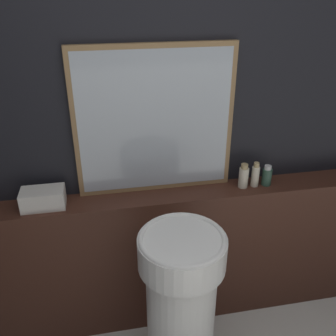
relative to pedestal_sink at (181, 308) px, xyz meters
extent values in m
cube|color=black|center=(0.09, 0.56, 0.75)|extent=(8.00, 0.06, 2.50)
cube|color=#422319|center=(0.09, 0.43, -0.05)|extent=(2.71, 0.19, 0.89)
cylinder|color=white|center=(0.00, 0.00, -0.11)|extent=(0.34, 0.34, 0.77)
cylinder|color=white|center=(0.00, 0.00, 0.35)|extent=(0.40, 0.40, 0.15)
torus|color=white|center=(0.00, 0.00, 0.42)|extent=(0.39, 0.39, 0.02)
cube|color=#937047|center=(-0.04, 0.51, 0.78)|extent=(0.83, 0.03, 0.78)
cube|color=#B2BCC6|center=(-0.04, 0.50, 0.78)|extent=(0.78, 0.02, 0.73)
cube|color=silver|center=(-0.63, 0.43, 0.44)|extent=(0.22, 0.13, 0.10)
cylinder|color=beige|center=(0.45, 0.43, 0.45)|extent=(0.05, 0.05, 0.12)
cylinder|color=tan|center=(0.45, 0.43, 0.52)|extent=(0.04, 0.04, 0.03)
cylinder|color=beige|center=(0.52, 0.43, 0.45)|extent=(0.04, 0.04, 0.12)
cylinder|color=tan|center=(0.52, 0.43, 0.52)|extent=(0.03, 0.03, 0.03)
cylinder|color=#2D4C3D|center=(0.59, 0.43, 0.44)|extent=(0.05, 0.05, 0.10)
cylinder|color=silver|center=(0.59, 0.43, 0.50)|extent=(0.04, 0.04, 0.02)
camera|label=1|loc=(-0.31, -1.28, 1.45)|focal=40.00mm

